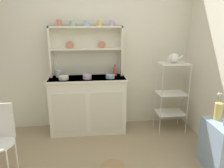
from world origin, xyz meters
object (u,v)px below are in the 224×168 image
(bakers_rack, at_px, (172,90))
(cup_terracotta_0, at_px, (59,23))
(flower_vase, at_px, (218,110))
(hutch_shelf_unit, at_px, (86,47))
(jam_bottle, at_px, (115,71))
(porcelain_teapot, at_px, (174,58))
(utensil_jar, at_px, (58,73))
(hutch_cabinet, at_px, (88,104))
(side_shelf_blue, at_px, (220,146))
(bowl_mixing_large, at_px, (64,78))

(bakers_rack, height_order, cup_terracotta_0, cup_terracotta_0)
(flower_vase, bearing_deg, cup_terracotta_0, 148.68)
(hutch_shelf_unit, height_order, cup_terracotta_0, cup_terracotta_0)
(hutch_shelf_unit, xyz_separation_m, jam_bottle, (0.43, -0.08, -0.37))
(jam_bottle, height_order, porcelain_teapot, porcelain_teapot)
(cup_terracotta_0, bearing_deg, utensil_jar, -138.55)
(bakers_rack, relative_size, flower_vase, 3.34)
(hutch_cabinet, distance_m, bakers_rack, 1.32)
(bakers_rack, bearing_deg, jam_bottle, 166.81)
(hutch_shelf_unit, xyz_separation_m, flower_vase, (1.51, -1.20, -0.62))
(side_shelf_blue, xyz_separation_m, utensil_jar, (-1.94, 1.23, 0.64))
(porcelain_teapot, bearing_deg, utensil_jar, 173.60)
(cup_terracotta_0, distance_m, bowl_mixing_large, 0.80)
(bowl_mixing_large, relative_size, utensil_jar, 0.58)
(bakers_rack, relative_size, cup_terracotta_0, 11.49)
(hutch_shelf_unit, distance_m, side_shelf_blue, 2.25)
(side_shelf_blue, bearing_deg, bakers_rack, 101.71)
(hutch_shelf_unit, bearing_deg, cup_terracotta_0, -173.57)
(hutch_cabinet, xyz_separation_m, cup_terracotta_0, (-0.38, 0.12, 1.23))
(hutch_shelf_unit, height_order, jam_bottle, hutch_shelf_unit)
(cup_terracotta_0, bearing_deg, jam_bottle, -2.52)
(hutch_shelf_unit, relative_size, flower_vase, 3.36)
(side_shelf_blue, distance_m, bowl_mixing_large, 2.23)
(porcelain_teapot, relative_size, flower_vase, 0.72)
(side_shelf_blue, bearing_deg, flower_vase, 90.25)
(cup_terracotta_0, bearing_deg, bakers_rack, -8.05)
(bowl_mixing_large, xyz_separation_m, porcelain_teapot, (1.64, -0.04, 0.27))
(hutch_shelf_unit, bearing_deg, bowl_mixing_large, -145.13)
(side_shelf_blue, bearing_deg, jam_bottle, 131.00)
(cup_terracotta_0, height_order, jam_bottle, cup_terracotta_0)
(jam_bottle, bearing_deg, flower_vase, -46.09)
(bakers_rack, distance_m, utensil_jar, 1.76)
(hutch_shelf_unit, bearing_deg, flower_vase, -38.39)
(hutch_cabinet, bearing_deg, bowl_mixing_large, -167.93)
(cup_terracotta_0, height_order, porcelain_teapot, cup_terracotta_0)
(bowl_mixing_large, height_order, porcelain_teapot, porcelain_teapot)
(cup_terracotta_0, bearing_deg, porcelain_teapot, -8.06)
(bakers_rack, bearing_deg, porcelain_teapot, 180.00)
(side_shelf_blue, relative_size, utensil_jar, 2.30)
(bowl_mixing_large, distance_m, jam_bottle, 0.79)
(jam_bottle, xyz_separation_m, flower_vase, (1.07, -1.12, -0.25))
(bakers_rack, xyz_separation_m, utensil_jar, (-1.73, 0.19, 0.26))
(hutch_shelf_unit, relative_size, porcelain_teapot, 4.66)
(side_shelf_blue, bearing_deg, hutch_shelf_unit, 138.92)
(bakers_rack, bearing_deg, side_shelf_blue, -78.29)
(hutch_shelf_unit, xyz_separation_m, cup_terracotta_0, (-0.38, -0.04, 0.36))
(bowl_mixing_large, bearing_deg, jam_bottle, 11.60)
(side_shelf_blue, bearing_deg, cup_terracotta_0, 146.10)
(jam_bottle, distance_m, porcelain_teapot, 0.91)
(hutch_cabinet, bearing_deg, side_shelf_blue, -37.31)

